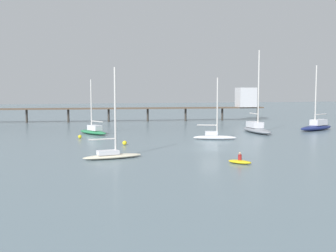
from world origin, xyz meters
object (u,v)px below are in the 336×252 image
at_px(sailboat_white, 214,135).
at_px(sailboat_gray, 256,128).
at_px(mooring_buoy_near, 80,137).
at_px(mooring_buoy_inner, 125,143).
at_px(dinghy_yellow, 240,161).
at_px(pier, 197,102).
at_px(sailboat_green, 93,130).
at_px(sailboat_navy, 317,126).
at_px(sailboat_cream, 112,153).

distance_m(sailboat_white, sailboat_gray, 13.43).
relative_size(mooring_buoy_near, mooring_buoy_inner, 0.93).
height_order(dinghy_yellow, mooring_buoy_inner, dinghy_yellow).
bearing_deg(sailboat_gray, pier, 88.68).
bearing_deg(dinghy_yellow, sailboat_green, 107.88).
height_order(sailboat_navy, sailboat_cream, sailboat_navy).
distance_m(sailboat_navy, sailboat_cream, 46.27).
bearing_deg(sailboat_cream, mooring_buoy_inner, 71.65).
xyz_separation_m(sailboat_navy, sailboat_cream, (-41.51, -20.44, -0.23)).
bearing_deg(sailboat_cream, mooring_buoy_near, 94.46).
bearing_deg(mooring_buoy_near, mooring_buoy_inner, -62.76).
bearing_deg(dinghy_yellow, sailboat_gray, 57.59).
bearing_deg(pier, sailboat_white, -107.49).
distance_m(sailboat_white, mooring_buoy_inner, 14.17).
xyz_separation_m(pier, sailboat_gray, (-0.70, -30.40, -3.75)).
relative_size(dinghy_yellow, mooring_buoy_near, 4.71).
xyz_separation_m(dinghy_yellow, mooring_buoy_near, (-13.22, 26.93, 0.06)).
distance_m(sailboat_green, mooring_buoy_inner, 15.51).
height_order(pier, sailboat_gray, sailboat_gray).
distance_m(sailboat_navy, dinghy_yellow, 40.45).
bearing_deg(mooring_buoy_near, dinghy_yellow, -63.85).
bearing_deg(sailboat_gray, sailboat_navy, 2.32).
relative_size(sailboat_gray, sailboat_cream, 1.46).
bearing_deg(sailboat_cream, sailboat_navy, 26.22).
bearing_deg(sailboat_green, sailboat_gray, -11.88).
bearing_deg(sailboat_green, mooring_buoy_near, -115.87).
height_order(sailboat_green, dinghy_yellow, sailboat_green).
bearing_deg(mooring_buoy_inner, sailboat_navy, 14.83).
bearing_deg(mooring_buoy_near, sailboat_navy, 0.47).
xyz_separation_m(pier, sailboat_white, (-11.91, -37.80, -3.92)).
distance_m(sailboat_white, sailboat_green, 20.95).
distance_m(sailboat_white, dinghy_yellow, 20.21).
bearing_deg(sailboat_cream, sailboat_white, 35.70).
bearing_deg(mooring_buoy_inner, sailboat_white, 8.76).
xyz_separation_m(sailboat_gray, dinghy_yellow, (-16.99, -26.76, -0.60)).
relative_size(sailboat_white, sailboat_gray, 0.65).
distance_m(sailboat_navy, mooring_buoy_near, 43.08).
bearing_deg(sailboat_gray, sailboat_white, -146.58).
distance_m(pier, mooring_buoy_inner, 47.81).
distance_m(sailboat_green, sailboat_navy, 40.69).
xyz_separation_m(sailboat_white, sailboat_gray, (11.21, 7.40, 0.17)).
bearing_deg(dinghy_yellow, sailboat_white, 73.39).
xyz_separation_m(sailboat_navy, sailboat_gray, (-12.86, -0.52, -0.01)).
relative_size(sailboat_green, sailboat_gray, 0.65).
distance_m(sailboat_gray, mooring_buoy_inner, 26.96).
relative_size(sailboat_cream, mooring_buoy_inner, 16.28).
height_order(pier, mooring_buoy_near, pier).
distance_m(pier, sailboat_cream, 58.39).
height_order(sailboat_gray, sailboat_cream, sailboat_gray).
distance_m(sailboat_gray, mooring_buoy_near, 30.22).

